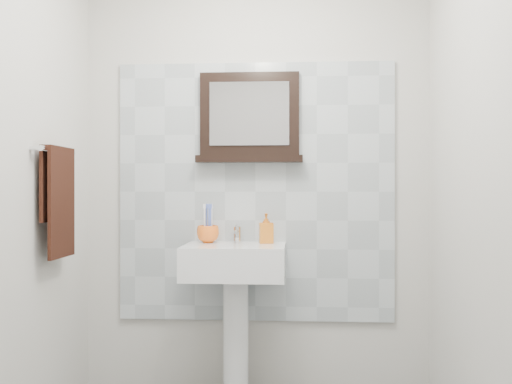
% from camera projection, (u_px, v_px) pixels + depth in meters
% --- Properties ---
extents(back_wall, '(2.00, 0.01, 2.50)m').
position_uv_depth(back_wall, '(256.00, 175.00, 3.50)').
color(back_wall, beige).
rests_on(back_wall, ground).
extents(front_wall, '(2.00, 0.01, 2.50)m').
position_uv_depth(front_wall, '(188.00, 149.00, 1.30)').
color(front_wall, beige).
rests_on(front_wall, ground).
extents(right_wall, '(0.01, 2.20, 2.50)m').
position_uv_depth(right_wall, '(492.00, 167.00, 2.33)').
color(right_wall, beige).
rests_on(right_wall, ground).
extents(splashback, '(1.60, 0.02, 1.50)m').
position_uv_depth(splashback, '(255.00, 192.00, 3.48)').
color(splashback, '#ACB5BA').
rests_on(splashback, back_wall).
extents(pedestal_sink, '(0.55, 0.44, 0.96)m').
position_uv_depth(pedestal_sink, '(235.00, 278.00, 3.28)').
color(pedestal_sink, white).
rests_on(pedestal_sink, ground).
extents(toothbrush_cup, '(0.14, 0.14, 0.10)m').
position_uv_depth(toothbrush_cup, '(208.00, 234.00, 3.39)').
color(toothbrush_cup, orange).
rests_on(toothbrush_cup, pedestal_sink).
extents(toothbrushes, '(0.05, 0.04, 0.21)m').
position_uv_depth(toothbrushes, '(208.00, 221.00, 3.39)').
color(toothbrushes, white).
rests_on(toothbrushes, toothbrush_cup).
extents(soap_dispenser, '(0.09, 0.09, 0.17)m').
position_uv_depth(soap_dispenser, '(266.00, 228.00, 3.37)').
color(soap_dispenser, '#D14E18').
rests_on(soap_dispenser, pedestal_sink).
extents(framed_mirror, '(0.61, 0.11, 0.52)m').
position_uv_depth(framed_mirror, '(250.00, 120.00, 3.46)').
color(framed_mirror, black).
rests_on(framed_mirror, back_wall).
extents(towel_bar, '(0.07, 0.40, 0.03)m').
position_uv_depth(towel_bar, '(57.00, 151.00, 2.97)').
color(towel_bar, silver).
rests_on(towel_bar, left_wall).
extents(hand_towel, '(0.06, 0.30, 0.55)m').
position_uv_depth(hand_towel, '(58.00, 193.00, 2.97)').
color(hand_towel, black).
rests_on(hand_towel, towel_bar).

